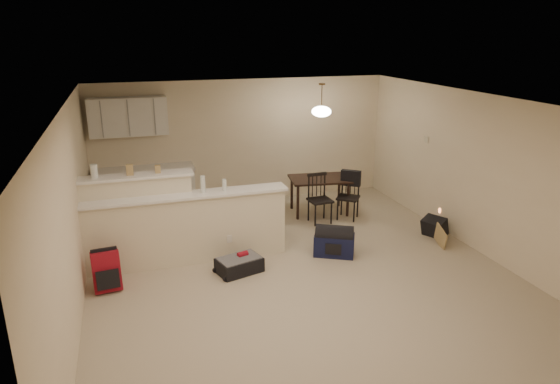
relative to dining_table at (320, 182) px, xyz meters
name	(u,v)px	position (x,y,z in m)	size (l,w,h in m)	color
room	(302,192)	(-1.21, -2.33, 0.63)	(7.00, 7.02, 2.50)	#B8A88D
breakfast_bar	(170,224)	(-2.97, -1.35, -0.01)	(3.08, 0.58, 1.39)	beige
upper_cabinets	(128,117)	(-3.41, 0.99, 1.28)	(1.40, 0.34, 0.70)	white
kitchen_counter	(146,193)	(-3.21, 0.86, -0.17)	(1.80, 0.60, 0.90)	white
thermostat	(426,139)	(1.77, -0.78, 0.88)	(0.02, 0.12, 0.12)	beige
jar	(94,171)	(-3.97, -1.21, 0.87)	(0.10, 0.10, 0.20)	silver
cereal_box	(130,170)	(-3.48, -1.21, 0.85)	(0.10, 0.07, 0.16)	tan
small_box	(158,169)	(-3.08, -1.21, 0.83)	(0.08, 0.06, 0.12)	tan
bottle_a	(203,184)	(-2.46, -1.43, 0.60)	(0.07, 0.07, 0.26)	silver
bottle_b	(224,185)	(-2.13, -1.43, 0.56)	(0.06, 0.06, 0.18)	silver
dining_table	(320,182)	(0.00, 0.00, 0.00)	(1.21, 0.89, 0.70)	black
pendant_lamp	(321,111)	(0.00, 0.00, 1.37)	(0.36, 0.36, 0.62)	brown
dining_chair_near	(320,199)	(-0.18, -0.50, -0.16)	(0.40, 0.38, 0.91)	black
dining_chair_far	(348,196)	(0.39, -0.48, -0.17)	(0.39, 0.37, 0.89)	black
suitcase	(239,265)	(-2.07, -2.01, -0.51)	(0.63, 0.41, 0.21)	black
red_backpack	(106,271)	(-3.91, -1.97, -0.34)	(0.37, 0.23, 0.55)	maroon
navy_duffel	(334,245)	(-0.50, -1.89, -0.45)	(0.62, 0.34, 0.34)	#12173A
black_daypack	(435,227)	(1.46, -1.72, -0.45)	(0.37, 0.26, 0.33)	black
cardboard_sheet	(441,237)	(1.32, -2.09, -0.46)	(0.41, 0.02, 0.31)	tan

